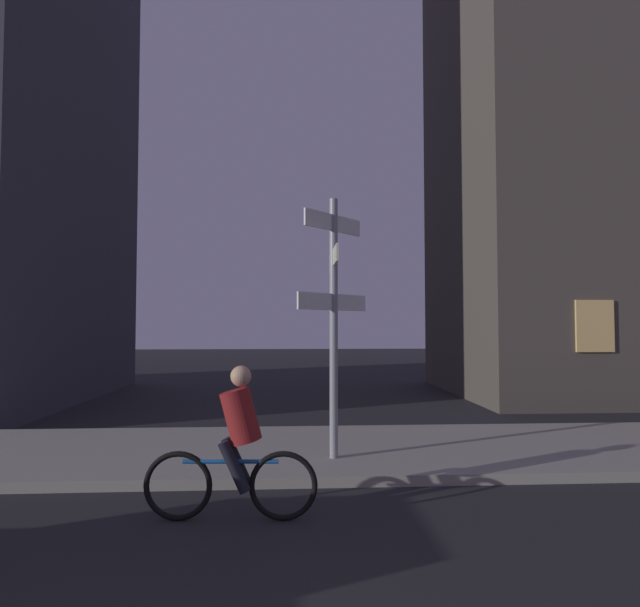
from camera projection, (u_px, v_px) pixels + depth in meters
sidewalk_kerb at (291, 451)px, 7.81m from camera, size 40.00×3.14×0.14m
signpost at (334, 305)px, 7.26m from camera, size 1.07×1.27×3.73m
cyclist at (236, 448)px, 5.26m from camera, size 1.82×0.34×1.61m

